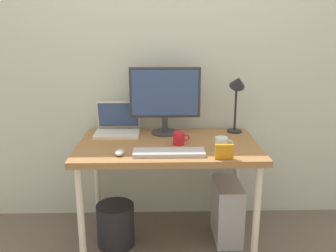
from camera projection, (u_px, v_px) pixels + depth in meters
ground_plane at (168, 239)px, 2.67m from camera, size 6.00×6.00×0.00m
back_wall at (167, 53)px, 2.75m from camera, size 4.40×0.04×2.60m
desk at (168, 153)px, 2.50m from camera, size 1.21×0.74×0.73m
monitor at (165, 97)px, 2.64m from camera, size 0.51×0.20×0.49m
laptop at (118, 126)px, 2.70m from camera, size 0.32×0.27×0.23m
desk_lamp at (237, 91)px, 2.64m from camera, size 0.11×0.16×0.45m
keyboard at (168, 153)px, 2.25m from camera, size 0.44×0.14×0.02m
mouse at (119, 152)px, 2.24m from camera, size 0.06×0.09×0.03m
coffee_mug at (179, 138)px, 2.44m from camera, size 0.11×0.08×0.09m
glass_cup at (222, 144)px, 2.33m from camera, size 0.12×0.08×0.09m
photo_frame at (224, 152)px, 2.16m from camera, size 0.11×0.02×0.09m
computer_tower at (227, 211)px, 2.64m from camera, size 0.18×0.36×0.42m
wastebasket at (116, 225)px, 2.57m from camera, size 0.26×0.26×0.30m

